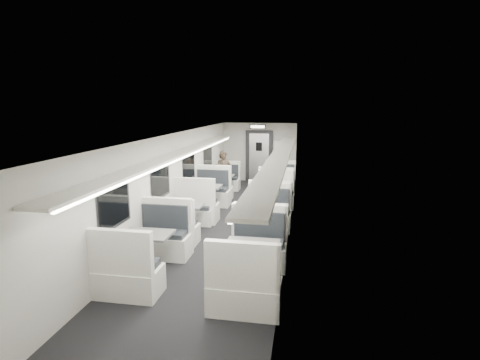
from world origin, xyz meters
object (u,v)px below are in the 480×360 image
at_px(booth_left_a, 222,184).
at_px(booth_right_d, 252,264).
at_px(booth_right_c, 265,225).
at_px(booth_right_a, 278,188).
at_px(booth_left_b, 205,199).
at_px(booth_right_b, 273,201).
at_px(booth_left_d, 147,253).
at_px(vestibule_door, 259,156).
at_px(passenger, 224,173).
at_px(booth_left_c, 186,218).
at_px(exit_sign, 258,127).

bearing_deg(booth_left_a, booth_right_d, -73.24).
height_order(booth_right_c, booth_right_d, booth_right_d).
bearing_deg(booth_right_a, booth_left_b, -135.50).
bearing_deg(booth_right_c, booth_right_b, 90.00).
distance_m(booth_left_d, booth_right_b, 4.65).
height_order(booth_left_a, booth_right_b, booth_right_b).
xyz_separation_m(booth_right_d, vestibule_door, (-1.00, 9.11, 0.64)).
height_order(booth_right_d, passenger, passenger).
distance_m(booth_left_c, booth_left_d, 2.33).
bearing_deg(booth_left_a, passenger, -59.36).
height_order(booth_left_d, booth_right_d, booth_left_d).
distance_m(booth_right_c, exit_sign, 6.75).
height_order(booth_left_c, vestibule_door, vestibule_door).
relative_size(booth_right_a, exit_sign, 3.55).
bearing_deg(vestibule_door, booth_left_a, -112.05).
bearing_deg(passenger, booth_left_a, 103.51).
distance_m(booth_left_a, booth_right_b, 3.02).
bearing_deg(booth_right_c, booth_left_d, -134.36).
height_order(booth_right_a, booth_right_b, booth_right_b).
relative_size(booth_right_b, booth_right_d, 1.01).
bearing_deg(booth_right_a, booth_left_d, -108.26).
relative_size(booth_left_c, booth_right_a, 0.93).
bearing_deg(exit_sign, passenger, -112.93).
bearing_deg(booth_right_b, passenger, 132.13).
xyz_separation_m(booth_left_a, booth_right_c, (2.00, -4.42, 0.04)).
bearing_deg(vestibule_door, booth_left_c, -98.60).
bearing_deg(booth_right_a, vestibule_door, 109.21).
relative_size(booth_left_d, passenger, 1.45).
height_order(booth_left_a, booth_right_d, booth_right_d).
bearing_deg(booth_right_d, booth_right_b, 90.00).
distance_m(booth_left_d, vestibule_door, 9.01).
relative_size(booth_right_a, vestibule_door, 1.05).
distance_m(booth_left_d, booth_right_a, 6.38).
distance_m(booth_left_a, booth_right_a, 2.04).
xyz_separation_m(booth_right_b, vestibule_door, (-1.00, 4.74, 0.63)).
xyz_separation_m(booth_right_a, exit_sign, (-1.00, 2.38, 1.89)).
bearing_deg(booth_right_a, booth_left_a, 168.65).
bearing_deg(passenger, booth_right_c, -83.03).
bearing_deg(booth_left_a, booth_right_b, -48.57).
height_order(booth_right_d, exit_sign, exit_sign).
xyz_separation_m(booth_left_b, booth_right_a, (2.00, 1.97, -0.02)).
bearing_deg(exit_sign, booth_left_b, -102.95).
height_order(booth_left_d, passenger, passenger).
distance_m(passenger, vestibule_door, 2.79).
distance_m(booth_right_c, booth_right_d, 2.22).
bearing_deg(vestibule_door, booth_right_d, -83.74).
relative_size(booth_right_a, booth_right_d, 0.98).
bearing_deg(exit_sign, booth_right_a, -67.23).
bearing_deg(booth_left_b, booth_left_c, -90.00).
distance_m(booth_left_b, booth_right_b, 2.00).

